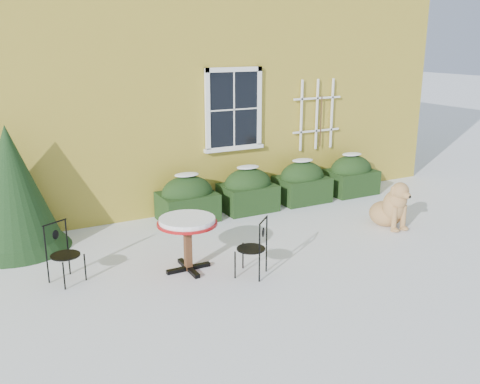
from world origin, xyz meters
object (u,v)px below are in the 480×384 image
evergreen_shrub (13,200)px  patio_chair_near (253,247)px  bistro_table (187,227)px  dog (391,208)px  patio_chair_far (63,253)px

evergreen_shrub → patio_chair_near: 3.99m
evergreen_shrub → bistro_table: size_ratio=2.32×
patio_chair_near → dog: size_ratio=0.86×
evergreen_shrub → patio_chair_near: size_ratio=2.35×
dog → evergreen_shrub: bearing=164.0°
dog → patio_chair_far: bearing=178.3°
evergreen_shrub → patio_chair_near: evergreen_shrub is taller
evergreen_shrub → patio_chair_far: 1.74m
evergreen_shrub → patio_chair_far: size_ratio=2.38×
bistro_table → patio_chair_far: 1.77m
bistro_table → dog: size_ratio=0.88×
evergreen_shrub → dog: (6.13, -2.07, -0.46)m
evergreen_shrub → dog: size_ratio=2.03×
patio_chair_near → patio_chair_far: (-2.45, 1.08, -0.01)m
bistro_table → dog: 4.01m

